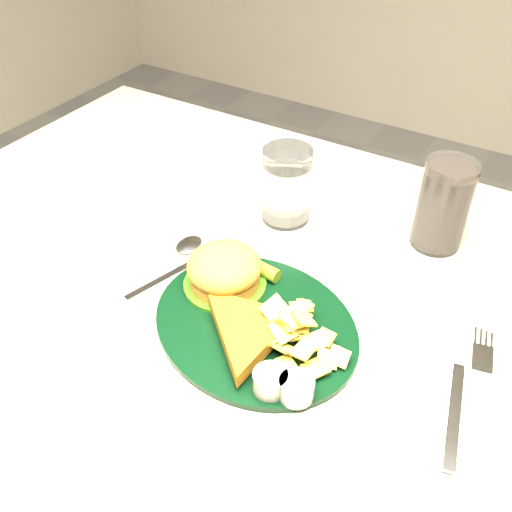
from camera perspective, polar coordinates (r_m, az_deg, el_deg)
The scene contains 6 objects.
table at distance 1.04m, azimuth 1.00°, elevation -18.65°, with size 1.20×0.80×0.75m, color #AFAB9E, non-canonical shape.
dinner_plate at distance 0.67m, azimuth -0.08°, elevation -5.33°, with size 0.27×0.22×0.06m, color black, non-canonical shape.
water_glass at distance 0.84m, azimuth 3.08°, elevation 7.07°, with size 0.07×0.07×0.11m, color silver.
cola_glass at distance 0.82m, azimuth 18.21°, elevation 4.84°, with size 0.07×0.07×0.13m, color black.
fork_napkin at distance 0.65m, azimuth 19.46°, elevation -14.04°, with size 0.14×0.18×0.01m, color white, non-canonical shape.
spoon at distance 0.76m, azimuth -9.39°, elevation -2.17°, with size 0.04×0.15×0.01m, color silver, non-canonical shape.
Camera 1 is at (0.27, -0.48, 1.26)m, focal length 40.00 mm.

